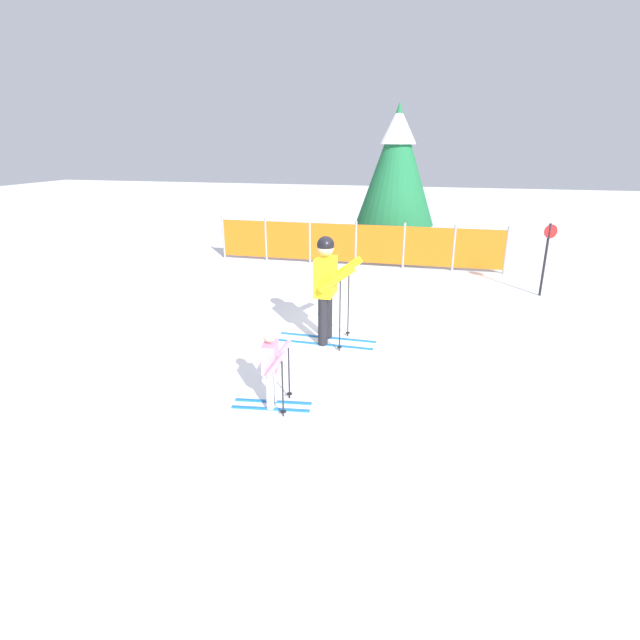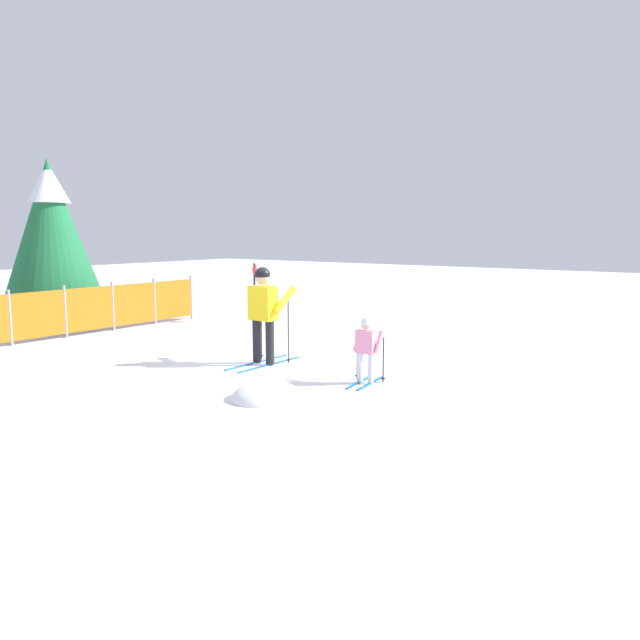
{
  "view_description": "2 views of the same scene",
  "coord_description": "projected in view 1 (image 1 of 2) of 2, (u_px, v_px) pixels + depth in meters",
  "views": [
    {
      "loc": [
        1.54,
        -7.48,
        3.04
      ],
      "look_at": [
        -0.0,
        -1.23,
        0.74
      ],
      "focal_mm": 28.0,
      "sensor_mm": 36.0,
      "label": 1
    },
    {
      "loc": [
        -8.31,
        -7.3,
        2.32
      ],
      "look_at": [
        -0.26,
        -1.5,
        0.9
      ],
      "focal_mm": 35.0,
      "sensor_mm": 36.0,
      "label": 2
    }
  ],
  "objects": [
    {
      "name": "ground_plane",
      "position": [
        338.0,
        338.0,
        8.21
      ],
      "size": [
        60.0,
        60.0,
        0.0
      ],
      "primitive_type": "plane",
      "color": "white"
    },
    {
      "name": "skier_adult",
      "position": [
        327.0,
        280.0,
        7.71
      ],
      "size": [
        1.62,
        0.72,
        1.71
      ],
      "rotation": [
        0.0,
        0.0,
        -0.01
      ],
      "color": "#1966B2",
      "rests_on": "ground_plane"
    },
    {
      "name": "skier_child",
      "position": [
        272.0,
        362.0,
        5.89
      ],
      "size": [
        0.98,
        0.51,
        1.02
      ],
      "rotation": [
        0.0,
        0.0,
        0.13
      ],
      "color": "#1966B2",
      "rests_on": "ground_plane"
    },
    {
      "name": "safety_fence",
      "position": [
        356.0,
        243.0,
        12.83
      ],
      "size": [
        7.41,
        0.06,
        1.15
      ],
      "rotation": [
        0.0,
        0.0,
        -0.0
      ],
      "color": "gray",
      "rests_on": "ground_plane"
    },
    {
      "name": "conifer_far",
      "position": [
        397.0,
        163.0,
        13.53
      ],
      "size": [
        2.17,
        2.17,
        4.03
      ],
      "color": "#4C3823",
      "rests_on": "ground_plane"
    },
    {
      "name": "trail_marker",
      "position": [
        547.0,
        252.0,
        10.16
      ],
      "size": [
        0.27,
        0.12,
        1.5
      ],
      "color": "black",
      "rests_on": "ground_plane"
    },
    {
      "name": "snow_mound",
      "position": [
        185.0,
        370.0,
        7.06
      ],
      "size": [
        1.09,
        0.92,
        0.43
      ],
      "primitive_type": "ellipsoid",
      "color": "white",
      "rests_on": "ground_plane"
    }
  ]
}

